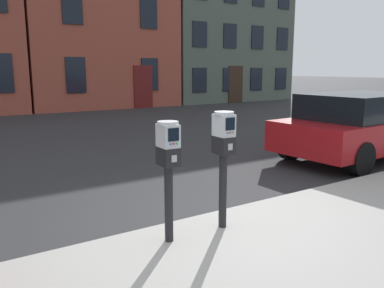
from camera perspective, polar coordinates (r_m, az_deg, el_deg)
The scene contains 5 objects.
ground_plane at distance 4.79m, azimuth -0.30°, elevation -13.07°, with size 160.00×160.00×0.00m, color #28282B.
parking_meter_near_kerb at distance 4.06m, azimuth -3.42°, elevation -2.29°, with size 0.22×0.26×1.28m.
parking_meter_twin_adjacent at distance 4.43m, azimuth 4.55°, elevation -0.67°, with size 0.22×0.26×1.34m.
parked_car_navy_coupe at distance 9.43m, azimuth 23.61°, elevation 2.60°, with size 4.51×2.04×1.42m.
townhouse_brick_corner at distance 26.12m, azimuth 3.06°, elevation 17.11°, with size 8.14×6.16×9.64m.
Camera 1 is at (-2.36, -3.70, 1.94)m, focal length 37.10 mm.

